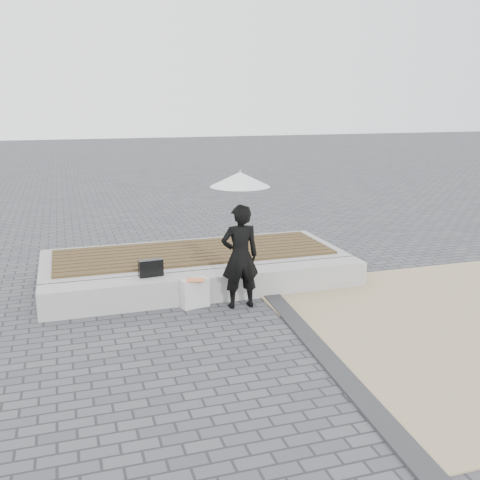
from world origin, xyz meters
name	(u,v)px	position (x,y,z in m)	size (l,w,h in m)	color
ground	(245,340)	(0.00, 0.00, 0.00)	(80.00, 80.00, 0.00)	#49494D
edging_band	(317,347)	(0.75, -0.50, 0.02)	(0.25, 5.20, 0.04)	#2F2F32
seating_ledge	(212,286)	(0.00, 1.60, 0.20)	(5.00, 0.45, 0.40)	#AAABA4
timber_platform	(194,264)	(0.00, 2.80, 0.20)	(5.00, 2.00, 0.40)	#AEAEA9
timber_decking	(194,252)	(0.00, 2.80, 0.42)	(4.60, 1.60, 0.04)	brown
woman	(240,257)	(0.29, 1.14, 0.76)	(0.55, 0.36, 1.51)	black
parasol	(240,179)	(0.29, 1.14, 1.86)	(0.83, 0.83, 1.06)	#BDBCC1
handbag	(151,268)	(-0.90, 1.73, 0.53)	(0.36, 0.13, 0.25)	black
canvas_tote	(195,293)	(-0.33, 1.32, 0.21)	(0.40, 0.17, 0.42)	silver
magazine	(195,280)	(-0.33, 1.27, 0.43)	(0.26, 0.19, 0.01)	red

